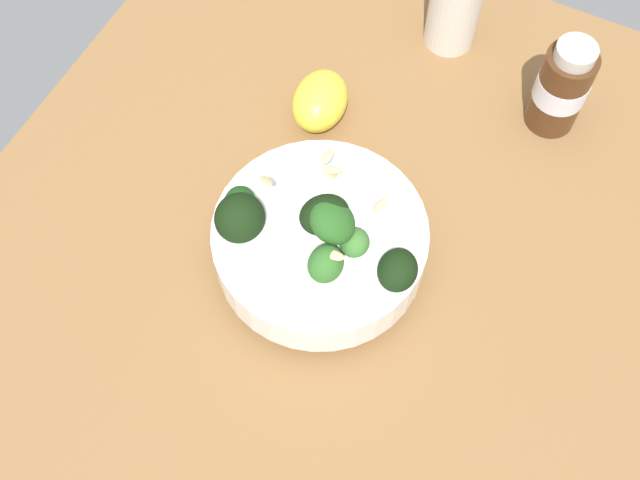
% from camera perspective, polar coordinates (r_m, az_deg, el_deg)
% --- Properties ---
extents(ground_plane, '(0.71, 0.71, 0.04)m').
position_cam_1_polar(ground_plane, '(0.76, 2.86, -0.12)').
color(ground_plane, brown).
extents(bowl_of_broccoli, '(0.19, 0.19, 0.11)m').
position_cam_1_polar(bowl_of_broccoli, '(0.70, -0.13, -0.05)').
color(bowl_of_broccoli, white).
rests_on(bowl_of_broccoli, ground_plane).
extents(lemon_wedge, '(0.06, 0.08, 0.05)m').
position_cam_1_polar(lemon_wedge, '(0.80, 0.01, 9.83)').
color(lemon_wedge, yellow).
rests_on(lemon_wedge, ground_plane).
extents(bottle_short, '(0.05, 0.05, 0.10)m').
position_cam_1_polar(bottle_short, '(0.81, 16.75, 10.33)').
color(bottle_short, '#472814').
rests_on(bottle_short, ground_plane).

